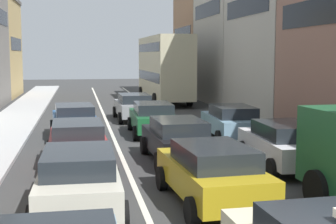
{
  "coord_description": "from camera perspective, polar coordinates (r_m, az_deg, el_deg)",
  "views": [
    {
      "loc": [
        -3.16,
        -5.26,
        3.65
      ],
      "look_at": [
        0.0,
        12.0,
        1.6
      ],
      "focal_mm": 52.08,
      "sensor_mm": 36.0,
      "label": 1
    }
  ],
  "objects": [
    {
      "name": "sidewalk_left",
      "position": [
        25.75,
        -18.18,
        -1.66
      ],
      "size": [
        2.6,
        64.0,
        0.14
      ],
      "primitive_type": "cube",
      "color": "#B2B2B2",
      "rests_on": "ground"
    },
    {
      "name": "lane_stripe_left",
      "position": [
        25.56,
        -7.0,
        -1.58
      ],
      "size": [
        0.16,
        60.0,
        0.01
      ],
      "primitive_type": "cube",
      "color": "silver",
      "rests_on": "ground"
    },
    {
      "name": "lane_stripe_right",
      "position": [
        25.98,
        0.51,
        -1.4
      ],
      "size": [
        0.16,
        60.0,
        0.01
      ],
      "primitive_type": "cube",
      "color": "silver",
      "rests_on": "ground"
    },
    {
      "name": "building_row_right",
      "position": [
        31.32,
        14.51,
        9.94
      ],
      "size": [
        7.2,
        43.9,
        13.08
      ],
      "rotation": [
        0.0,
        0.0,
        -1.57
      ],
      "color": "#9E7556",
      "rests_on": "ground"
    },
    {
      "name": "sedan_centre_lane_second",
      "position": [
        12.11,
        5.16,
        -7.0
      ],
      "size": [
        2.26,
        4.39,
        1.49
      ],
      "rotation": [
        0.0,
        0.0,
        1.63
      ],
      "color": "#B29319",
      "rests_on": "ground"
    },
    {
      "name": "wagon_left_lane_second",
      "position": [
        11.64,
        -10.39,
        -7.64
      ],
      "size": [
        2.11,
        4.32,
        1.49
      ],
      "rotation": [
        0.0,
        0.0,
        1.56
      ],
      "color": "beige",
      "rests_on": "ground"
    },
    {
      "name": "hatchback_centre_lane_third",
      "position": [
        16.75,
        1.12,
        -3.15
      ],
      "size": [
        2.15,
        4.35,
        1.49
      ],
      "rotation": [
        0.0,
        0.0,
        1.6
      ],
      "color": "black",
      "rests_on": "ground"
    },
    {
      "name": "sedan_left_lane_third",
      "position": [
        16.38,
        -10.54,
        -3.48
      ],
      "size": [
        2.16,
        4.35,
        1.49
      ],
      "rotation": [
        0.0,
        0.0,
        1.6
      ],
      "color": "#A51E1E",
      "rests_on": "ground"
    },
    {
      "name": "coupe_centre_lane_fourth",
      "position": [
        22.4,
        -1.8,
        -0.66
      ],
      "size": [
        2.14,
        4.34,
        1.49
      ],
      "rotation": [
        0.0,
        0.0,
        1.55
      ],
      "color": "#19592D",
      "rests_on": "ground"
    },
    {
      "name": "sedan_left_lane_fourth",
      "position": [
        21.93,
        -10.91,
        -0.93
      ],
      "size": [
        2.29,
        4.41,
        1.49
      ],
      "rotation": [
        0.0,
        0.0,
        1.64
      ],
      "color": "#194C8C",
      "rests_on": "ground"
    },
    {
      "name": "sedan_centre_lane_fifth",
      "position": [
        27.45,
        -4.01,
        0.69
      ],
      "size": [
        2.15,
        4.34,
        1.49
      ],
      "rotation": [
        0.0,
        0.0,
        1.6
      ],
      "color": "gray",
      "rests_on": "ground"
    },
    {
      "name": "sedan_right_lane_behind_truck",
      "position": [
        16.28,
        13.44,
        -3.62
      ],
      "size": [
        2.18,
        4.36,
        1.49
      ],
      "rotation": [
        0.0,
        0.0,
        1.54
      ],
      "color": "silver",
      "rests_on": "ground"
    },
    {
      "name": "wagon_right_lane_far",
      "position": [
        21.28,
        7.48,
        -1.1
      ],
      "size": [
        2.19,
        4.36,
        1.49
      ],
      "rotation": [
        0.0,
        0.0,
        1.53
      ],
      "color": "#759EB7",
      "rests_on": "ground"
    },
    {
      "name": "bus_mid_queue_primary",
      "position": [
        37.67,
        -0.45,
        5.42
      ],
      "size": [
        2.92,
        10.54,
        5.06
      ],
      "rotation": [
        0.0,
        0.0,
        1.59
      ],
      "color": "#BFB793",
      "rests_on": "ground"
    }
  ]
}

